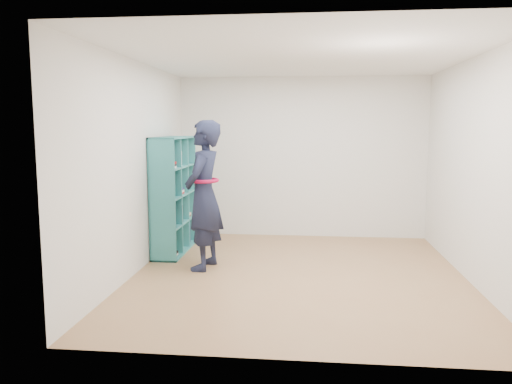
# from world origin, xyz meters

# --- Properties ---
(floor) EXTENTS (4.50, 4.50, 0.00)m
(floor) POSITION_xyz_m (0.00, 0.00, 0.00)
(floor) COLOR #9C6E47
(floor) RESTS_ON ground
(ceiling) EXTENTS (4.50, 4.50, 0.00)m
(ceiling) POSITION_xyz_m (0.00, 0.00, 2.60)
(ceiling) COLOR white
(ceiling) RESTS_ON wall_back
(wall_left) EXTENTS (0.02, 4.50, 2.60)m
(wall_left) POSITION_xyz_m (-2.00, 0.00, 1.30)
(wall_left) COLOR silver
(wall_left) RESTS_ON floor
(wall_right) EXTENTS (0.02, 4.50, 2.60)m
(wall_right) POSITION_xyz_m (2.00, 0.00, 1.30)
(wall_right) COLOR silver
(wall_right) RESTS_ON floor
(wall_back) EXTENTS (4.00, 0.02, 2.60)m
(wall_back) POSITION_xyz_m (0.00, 2.25, 1.30)
(wall_back) COLOR silver
(wall_back) RESTS_ON floor
(wall_front) EXTENTS (4.00, 0.02, 2.60)m
(wall_front) POSITION_xyz_m (0.00, -2.25, 1.30)
(wall_front) COLOR silver
(wall_front) RESTS_ON floor
(bookshelf) EXTENTS (0.36, 1.25, 1.66)m
(bookshelf) POSITION_xyz_m (-1.84, 1.01, 0.81)
(bookshelf) COLOR teal
(bookshelf) RESTS_ON floor
(person) EXTENTS (0.54, 0.74, 1.88)m
(person) POSITION_xyz_m (-1.20, 0.19, 0.94)
(person) COLOR black
(person) RESTS_ON floor
(smartphone) EXTENTS (0.01, 0.08, 0.12)m
(smartphone) POSITION_xyz_m (-1.33, 0.30, 1.07)
(smartphone) COLOR silver
(smartphone) RESTS_ON person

